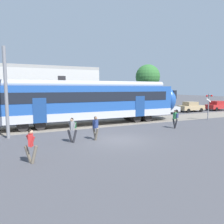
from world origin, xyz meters
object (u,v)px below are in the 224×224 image
pedestrian_red (31,144)px  pedestrian_grey (72,128)px  parked_car_tan (191,107)px  parked_car_red (217,106)px  pedestrian_navy (96,126)px  crossing_signal (209,102)px  parked_car_silver (165,108)px  pedestrian_green (175,117)px

pedestrian_red → pedestrian_grey: same height
parked_car_tan → parked_car_red: 5.56m
pedestrian_navy → crossing_signal: 15.29m
parked_car_tan → pedestrian_grey: bearing=-153.8°
pedestrian_red → pedestrian_navy: size_ratio=1.00×
pedestrian_navy → parked_car_silver: size_ratio=0.41×
pedestrian_red → pedestrian_navy: bearing=34.0°
pedestrian_grey → pedestrian_green: same height
pedestrian_grey → pedestrian_green: 9.79m
parked_car_silver → parked_car_tan: 5.17m
pedestrian_red → pedestrian_green: (12.65, 4.07, 0.03)m
pedestrian_green → crossing_signal: 7.24m
parked_car_silver → parked_car_tan: same height
pedestrian_green → parked_car_silver: (6.59, 9.31, -0.21)m
parked_car_red → pedestrian_grey: bearing=-159.1°
pedestrian_red → parked_car_tan: (24.41, 13.63, -0.18)m
pedestrian_red → pedestrian_green: 13.29m
pedestrian_navy → pedestrian_grey: bearing=179.8°
pedestrian_grey → parked_car_red: 28.96m
parked_car_red → parked_car_tan: bearing=177.8°
parked_car_silver → pedestrian_red: bearing=-145.2°
pedestrian_grey → pedestrian_navy: 1.64m
crossing_signal → parked_car_red: bearing=34.1°
pedestrian_green → parked_car_tan: size_ratio=0.41×
pedestrian_grey → crossing_signal: bearing=11.0°
parked_car_silver → crossing_signal: crossing_signal is taller
parked_car_silver → pedestrian_grey: bearing=-147.8°
pedestrian_red → parked_car_tan: 27.96m
pedestrian_grey → pedestrian_navy: (1.64, -0.01, -0.03)m
pedestrian_grey → pedestrian_red: bearing=-133.5°
pedestrian_green → pedestrian_navy: bearing=-173.0°
pedestrian_green → parked_car_red: size_ratio=0.41×
pedestrian_red → crossing_signal: 20.48m
pedestrian_navy → parked_car_tan: size_ratio=0.41×
parked_car_silver → pedestrian_navy: bearing=-145.0°
pedestrian_red → pedestrian_grey: 4.23m
parked_car_red → pedestrian_red: bearing=-155.9°
pedestrian_navy → parked_car_tan: (19.85, 10.56, -0.18)m
pedestrian_navy → parked_car_red: bearing=22.2°
parked_car_silver → parked_car_red: size_ratio=1.00×
pedestrian_navy → parked_car_red: pedestrian_navy is taller
pedestrian_grey → parked_car_silver: size_ratio=0.41×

